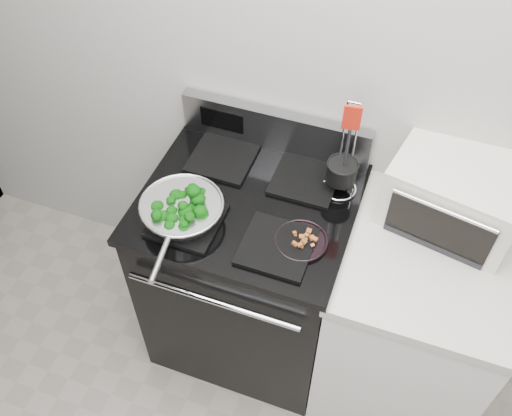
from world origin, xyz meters
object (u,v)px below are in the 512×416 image
at_px(skillet, 182,210).
at_px(gas_range, 249,271).
at_px(toaster_oven, 456,194).
at_px(utensil_holder, 341,176).
at_px(bacon_plate, 301,239).

bearing_deg(skillet, gas_range, 33.63).
height_order(skillet, toaster_oven, toaster_oven).
bearing_deg(skillet, toaster_oven, 13.98).
bearing_deg(utensil_holder, toaster_oven, -4.54).
bearing_deg(skillet, bacon_plate, -2.18).
relative_size(bacon_plate, utensil_holder, 0.46).
xyz_separation_m(skillet, bacon_plate, (0.43, 0.04, -0.03)).
height_order(skillet, utensil_holder, utensil_holder).
bearing_deg(gas_range, bacon_plate, -27.17).
distance_m(gas_range, skillet, 0.57).
distance_m(gas_range, bacon_plate, 0.55).
relative_size(skillet, utensil_holder, 1.17).
relative_size(skillet, toaster_oven, 0.95).
bearing_deg(toaster_oven, utensil_holder, -164.87).
xyz_separation_m(gas_range, bacon_plate, (0.24, -0.12, 0.48)).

